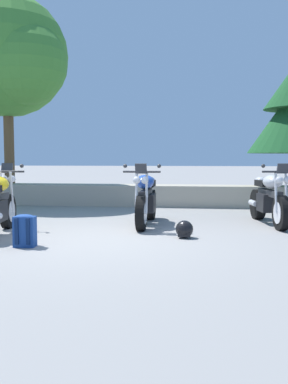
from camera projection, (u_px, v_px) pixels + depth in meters
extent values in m
plane|color=gray|center=(93.00, 238.00, 6.88)|extent=(120.00, 120.00, 0.00)
cube|color=#A89E89|center=(137.00, 195.00, 11.60)|extent=(36.00, 0.80, 0.55)
cylinder|color=black|center=(8.00, 211.00, 7.85)|extent=(0.23, 0.63, 0.62)
cylinder|color=silver|center=(8.00, 211.00, 7.85)|extent=(0.22, 0.40, 0.38)
cylinder|color=#2D2D30|center=(6.00, 172.00, 7.71)|extent=(0.66, 0.13, 0.04)
sphere|color=silver|center=(4.00, 179.00, 7.86)|extent=(0.13, 0.13, 0.13)
sphere|color=silver|center=(12.00, 179.00, 7.86)|extent=(0.13, 0.13, 0.13)
cube|color=#26282D|center=(7.00, 168.00, 7.81)|extent=(0.21, 0.12, 0.18)
cylinder|color=silver|center=(2.00, 192.00, 7.78)|extent=(0.07, 0.17, 0.73)
cylinder|color=silver|center=(12.00, 192.00, 7.78)|extent=(0.07, 0.17, 0.73)
sphere|color=#2D2D30|center=(22.00, 166.00, 7.67)|extent=(0.07, 0.07, 0.07)
cylinder|color=black|center=(141.00, 213.00, 7.56)|extent=(0.14, 0.62, 0.62)
cylinder|color=black|center=(150.00, 204.00, 8.98)|extent=(0.18, 0.62, 0.62)
cylinder|color=silver|center=(141.00, 213.00, 7.56)|extent=(0.16, 0.39, 0.38)
cube|color=black|center=(146.00, 203.00, 8.31)|extent=(0.32, 0.48, 0.34)
cube|color=#2D2D30|center=(146.00, 193.00, 8.19)|extent=(0.15, 1.10, 0.12)
ellipsoid|color=#2347A8|center=(145.00, 182.00, 8.03)|extent=(0.34, 0.52, 0.26)
cube|color=black|center=(148.00, 184.00, 8.51)|extent=(0.26, 0.56, 0.12)
ellipsoid|color=#2347A8|center=(150.00, 181.00, 8.80)|extent=(0.22, 0.28, 0.16)
cylinder|color=#2D2D30|center=(142.00, 172.00, 7.58)|extent=(0.66, 0.04, 0.04)
sphere|color=silver|center=(145.00, 180.00, 7.44)|extent=(0.13, 0.13, 0.13)
sphere|color=silver|center=(137.00, 180.00, 7.46)|extent=(0.13, 0.13, 0.13)
cube|color=#26282D|center=(141.00, 168.00, 7.47)|extent=(0.20, 0.10, 0.18)
cylinder|color=silver|center=(141.00, 203.00, 8.76)|extent=(0.11, 0.38, 0.11)
cylinder|color=silver|center=(147.00, 193.00, 7.56)|extent=(0.04, 0.16, 0.73)
cylinder|color=silver|center=(136.00, 192.00, 7.58)|extent=(0.04, 0.16, 0.73)
sphere|color=#2D2D30|center=(159.00, 166.00, 7.57)|extent=(0.07, 0.07, 0.07)
sphere|color=#2D2D30|center=(125.00, 166.00, 7.65)|extent=(0.07, 0.07, 0.07)
cylinder|color=black|center=(281.00, 213.00, 7.60)|extent=(0.23, 0.63, 0.62)
cylinder|color=black|center=(258.00, 204.00, 9.04)|extent=(0.27, 0.64, 0.62)
cylinder|color=silver|center=(281.00, 213.00, 7.60)|extent=(0.22, 0.40, 0.38)
cube|color=black|center=(268.00, 203.00, 8.36)|extent=(0.39, 0.52, 0.34)
cube|color=#2D2D30|center=(270.00, 193.00, 8.24)|extent=(0.31, 1.11, 0.12)
ellipsoid|color=#BCBCC1|center=(273.00, 182.00, 8.08)|extent=(0.41, 0.57, 0.26)
cube|color=black|center=(265.00, 183.00, 8.56)|extent=(0.34, 0.59, 0.12)
ellipsoid|color=#BCBCC1|center=(260.00, 181.00, 8.86)|extent=(0.26, 0.31, 0.16)
cylinder|color=#2D2D30|center=(281.00, 172.00, 7.62)|extent=(0.66, 0.14, 0.04)
sphere|color=silver|center=(287.00, 180.00, 7.50)|extent=(0.13, 0.13, 0.13)
sphere|color=silver|center=(279.00, 180.00, 7.49)|extent=(0.13, 0.13, 0.13)
cube|color=#26282D|center=(283.00, 168.00, 7.52)|extent=(0.21, 0.12, 0.18)
cylinder|color=silver|center=(253.00, 203.00, 8.79)|extent=(0.17, 0.39, 0.11)
cylinder|color=silver|center=(286.00, 192.00, 7.61)|extent=(0.07, 0.17, 0.73)
cylinder|color=silver|center=(276.00, 192.00, 7.61)|extent=(0.07, 0.17, 0.73)
sphere|color=#2D2D30|center=(263.00, 166.00, 7.65)|extent=(0.07, 0.07, 0.07)
cube|color=navy|center=(25.00, 232.00, 6.22)|extent=(0.31, 0.20, 0.44)
cube|color=navy|center=(28.00, 233.00, 6.33)|extent=(0.24, 0.06, 0.24)
ellipsoid|color=navy|center=(24.00, 217.00, 6.20)|extent=(0.29, 0.19, 0.08)
cube|color=#10244B|center=(16.00, 231.00, 6.12)|extent=(0.05, 0.03, 0.37)
cube|color=#10244B|center=(28.00, 232.00, 6.10)|extent=(0.05, 0.03, 0.37)
sphere|color=black|center=(184.00, 229.00, 6.91)|extent=(0.28, 0.28, 0.28)
ellipsoid|color=black|center=(184.00, 229.00, 6.84)|extent=(0.23, 0.06, 0.12)
cube|color=black|center=(184.00, 234.00, 6.84)|extent=(0.20, 0.08, 0.08)
cylinder|color=brown|center=(9.00, 143.00, 12.24)|extent=(0.28, 0.28, 2.28)
sphere|color=#428433|center=(7.00, 56.00, 12.05)|extent=(3.36, 3.36, 3.36)
sphere|color=#428433|center=(26.00, 63.00, 11.48)|extent=(2.19, 2.19, 2.19)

